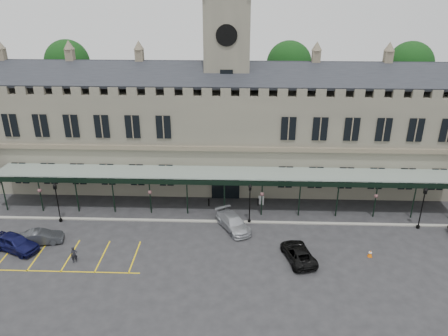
{
  "coord_description": "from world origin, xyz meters",
  "views": [
    {
      "loc": [
        1.45,
        -34.15,
        23.77
      ],
      "look_at": [
        0.0,
        6.0,
        6.0
      ],
      "focal_mm": 35.0,
      "sensor_mm": 36.0,
      "label": 1
    }
  ],
  "objects_px": {
    "car_van": "(298,253)",
    "car_taxi": "(233,222)",
    "station_building": "(227,131)",
    "person_a": "(74,255)",
    "car_left_a": "(15,243)",
    "car_left_b": "(41,237)",
    "lamp_post_mid": "(250,200)",
    "lamp_post_right": "(423,204)",
    "clock_tower": "(227,77)",
    "traffic_cone": "(370,254)",
    "lamp_post_left": "(57,199)",
    "sign_board": "(261,200)"
  },
  "relations": [
    {
      "from": "car_left_a",
      "to": "car_left_b",
      "type": "bearing_deg",
      "value": -34.67
    },
    {
      "from": "lamp_post_right",
      "to": "person_a",
      "type": "height_order",
      "value": "lamp_post_right"
    },
    {
      "from": "car_taxi",
      "to": "lamp_post_left",
      "type": "bearing_deg",
      "value": 148.53
    },
    {
      "from": "car_van",
      "to": "car_taxi",
      "type": "bearing_deg",
      "value": -55.13
    },
    {
      "from": "lamp_post_mid",
      "to": "traffic_cone",
      "type": "bearing_deg",
      "value": -27.13
    },
    {
      "from": "traffic_cone",
      "to": "lamp_post_mid",
      "type": "bearing_deg",
      "value": 152.87
    },
    {
      "from": "car_van",
      "to": "car_left_a",
      "type": "bearing_deg",
      "value": -16.04
    },
    {
      "from": "lamp_post_mid",
      "to": "lamp_post_right",
      "type": "distance_m",
      "value": 17.31
    },
    {
      "from": "station_building",
      "to": "person_a",
      "type": "relative_size",
      "value": 37.81
    },
    {
      "from": "clock_tower",
      "to": "car_left_a",
      "type": "xyz_separation_m",
      "value": [
        -19.42,
        -16.31,
        -12.29
      ]
    },
    {
      "from": "clock_tower",
      "to": "lamp_post_right",
      "type": "distance_m",
      "value": 25.02
    },
    {
      "from": "sign_board",
      "to": "car_left_a",
      "type": "distance_m",
      "value": 25.44
    },
    {
      "from": "car_left_b",
      "to": "traffic_cone",
      "type": "bearing_deg",
      "value": -104.26
    },
    {
      "from": "lamp_post_left",
      "to": "car_left_b",
      "type": "bearing_deg",
      "value": -94.04
    },
    {
      "from": "car_van",
      "to": "person_a",
      "type": "xyz_separation_m",
      "value": [
        -20.2,
        -1.16,
        0.13
      ]
    },
    {
      "from": "station_building",
      "to": "car_van",
      "type": "bearing_deg",
      "value": -67.32
    },
    {
      "from": "lamp_post_mid",
      "to": "person_a",
      "type": "bearing_deg",
      "value": -154.75
    },
    {
      "from": "car_left_a",
      "to": "car_left_b",
      "type": "xyz_separation_m",
      "value": [
        1.92,
        1.23,
        -0.15
      ]
    },
    {
      "from": "station_building",
      "to": "lamp_post_right",
      "type": "height_order",
      "value": "station_building"
    },
    {
      "from": "lamp_post_right",
      "to": "person_a",
      "type": "xyz_separation_m",
      "value": [
        -33.17,
        -7.01,
        -1.99
      ]
    },
    {
      "from": "lamp_post_left",
      "to": "car_left_a",
      "type": "height_order",
      "value": "lamp_post_left"
    },
    {
      "from": "lamp_post_right",
      "to": "traffic_cone",
      "type": "xyz_separation_m",
      "value": [
        -6.27,
        -5.18,
        -2.45
      ]
    },
    {
      "from": "lamp_post_mid",
      "to": "traffic_cone",
      "type": "distance_m",
      "value": 12.61
    },
    {
      "from": "car_van",
      "to": "lamp_post_right",
      "type": "bearing_deg",
      "value": -170.63
    },
    {
      "from": "car_taxi",
      "to": "sign_board",
      "type": "bearing_deg",
      "value": 30.67
    },
    {
      "from": "clock_tower",
      "to": "lamp_post_right",
      "type": "bearing_deg",
      "value": -28.83
    },
    {
      "from": "lamp_post_mid",
      "to": "car_left_b",
      "type": "bearing_deg",
      "value": -167.25
    },
    {
      "from": "clock_tower",
      "to": "car_left_b",
      "type": "bearing_deg",
      "value": -139.25
    },
    {
      "from": "car_left_a",
      "to": "person_a",
      "type": "xyz_separation_m",
      "value": [
        6.22,
        -1.69,
        -0.03
      ]
    },
    {
      "from": "lamp_post_left",
      "to": "car_left_b",
      "type": "relative_size",
      "value": 1.1
    },
    {
      "from": "lamp_post_right",
      "to": "person_a",
      "type": "bearing_deg",
      "value": -168.07
    },
    {
      "from": "lamp_post_mid",
      "to": "car_taxi",
      "type": "relative_size",
      "value": 0.9
    },
    {
      "from": "station_building",
      "to": "lamp_post_mid",
      "type": "xyz_separation_m",
      "value": [
        2.67,
        -10.43,
        -3.8
      ]
    },
    {
      "from": "car_taxi",
      "to": "person_a",
      "type": "height_order",
      "value": "person_a"
    },
    {
      "from": "sign_board",
      "to": "car_left_b",
      "type": "bearing_deg",
      "value": -142.97
    },
    {
      "from": "station_building",
      "to": "sign_board",
      "type": "xyz_separation_m",
      "value": [
        4.06,
        -6.43,
        -5.94
      ]
    },
    {
      "from": "clock_tower",
      "to": "lamp_post_left",
      "type": "xyz_separation_m",
      "value": [
        -17.21,
        -10.98,
        -10.44
      ]
    },
    {
      "from": "clock_tower",
      "to": "traffic_cone",
      "type": "height_order",
      "value": "clock_tower"
    },
    {
      "from": "lamp_post_right",
      "to": "car_left_a",
      "type": "bearing_deg",
      "value": -172.31
    },
    {
      "from": "station_building",
      "to": "car_van",
      "type": "xyz_separation_m",
      "value": [
        7.0,
        -16.75,
        -5.81
      ]
    },
    {
      "from": "lamp_post_mid",
      "to": "sign_board",
      "type": "bearing_deg",
      "value": 70.72
    },
    {
      "from": "car_left_b",
      "to": "car_taxi",
      "type": "bearing_deg",
      "value": -92.09
    },
    {
      "from": "lamp_post_mid",
      "to": "person_a",
      "type": "xyz_separation_m",
      "value": [
        -15.87,
        -7.48,
        -1.88
      ]
    },
    {
      "from": "car_left_a",
      "to": "car_left_b",
      "type": "height_order",
      "value": "car_left_a"
    },
    {
      "from": "car_left_a",
      "to": "sign_board",
      "type": "bearing_deg",
      "value": -44.74
    },
    {
      "from": "car_taxi",
      "to": "person_a",
      "type": "bearing_deg",
      "value": 174.71
    },
    {
      "from": "lamp_post_right",
      "to": "sign_board",
      "type": "distance_m",
      "value": 16.67
    },
    {
      "from": "car_left_b",
      "to": "sign_board",
      "type": "bearing_deg",
      "value": -80.61
    },
    {
      "from": "clock_tower",
      "to": "car_left_a",
      "type": "height_order",
      "value": "clock_tower"
    },
    {
      "from": "sign_board",
      "to": "car_left_b",
      "type": "height_order",
      "value": "car_left_b"
    }
  ]
}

